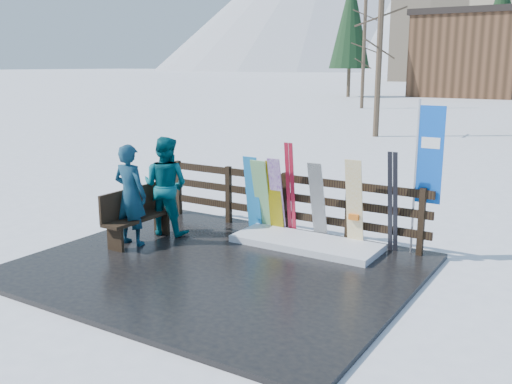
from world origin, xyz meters
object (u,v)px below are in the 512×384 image
Objects in this scene: snowboard_5 at (354,204)px; person_back at (166,186)px; person_front at (130,195)px; snowboard_4 at (318,202)px; snowboard_2 at (275,197)px; snowboard_3 at (277,196)px; bench at (136,214)px; snowboard_0 at (253,193)px; snowboard_1 at (262,196)px; rental_flag at (427,161)px.

person_back is at bearing -162.49° from snowboard_5.
snowboard_4 is at bearing -148.50° from person_front.
snowboard_3 reaches higher than snowboard_2.
person_back is at bearing 78.12° from bench.
snowboard_0 is 0.21m from snowboard_1.
snowboard_2 is at bearing 0.00° from snowboard_0.
bench is at bearing -156.57° from rental_flag.
person_front reaches higher than snowboard_1.
person_back is at bearing -163.45° from rental_flag.
snowboard_2 is 0.95× the size of snowboard_3.
rental_flag is at bearing 13.60° from snowboard_5.
person_front is 0.97× the size of person_back.
person_front is at bearing -151.21° from snowboard_5.
snowboard_4 is (1.38, 0.00, 0.01)m from snowboard_0.
snowboard_4 reaches higher than snowboard_1.
snowboard_3 is at bearing 0.00° from snowboard_0.
bench is 0.58× the size of rental_flag.
snowboard_2 is (0.49, 0.00, -0.02)m from snowboard_0.
snowboard_3 is 2.09m from person_back.
bench is at bearing -76.81° from person_front.
bench is 2.36m from snowboard_1.
person_back is (-1.47, -1.05, 0.22)m from snowboard_1.
person_front is (-2.74, -1.89, 0.17)m from snowboard_4.
snowboard_5 is at bearing -166.40° from rental_flag.
snowboard_4 is (1.17, 0.00, 0.03)m from snowboard_1.
person_back reaches higher than snowboard_4.
person_front is (-1.56, -1.89, 0.20)m from snowboard_1.
snowboard_2 is at bearing -160.61° from person_back.
snowboard_0 reaches higher than snowboard_2.
rental_flag is at bearing 5.16° from snowboard_1.
rental_flag is (2.70, 0.27, 0.90)m from snowboard_2.
snowboard_5 is at bearing -154.29° from person_front.
snowboard_0 reaches higher than snowboard_1.
snowboard_3 is at bearing -138.17° from person_front.
snowboard_2 reaches higher than snowboard_1.
person_front is at bearing -125.72° from snowboard_0.
person_back is at bearing -149.07° from snowboard_2.
snowboard_1 is 0.90× the size of snowboard_5.
rental_flag is at bearing -175.00° from person_back.
snowboard_4 is 0.84× the size of person_front.
snowboard_2 is 1.58m from snowboard_5.
snowboard_0 is at bearing -180.00° from snowboard_4.
rental_flag reaches higher than person_back.
rental_flag is at bearing -157.72° from person_front.
bench is at bearing -153.67° from snowboard_5.
person_back reaches higher than snowboard_0.
person_front is (-3.43, -1.89, 0.11)m from snowboard_5.
snowboard_5 is 0.61× the size of rental_flag.
snowboard_3 is 2.81m from rental_flag.
snowboard_1 is (1.61, 1.72, 0.19)m from bench.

